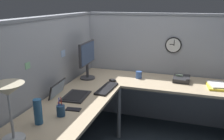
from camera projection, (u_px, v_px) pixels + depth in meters
The scene contains 17 objects.
cubicle_wall_back at pixel (45, 88), 2.65m from camera, with size 2.57×0.12×1.58m.
cubicle_wall_right at pixel (161, 68), 3.44m from camera, with size 0.12×2.37×1.58m.
desk at pixel (129, 104), 2.62m from camera, with size 2.35×2.15×0.73m.
monitor at pixel (87, 57), 3.11m from camera, with size 0.46×0.20×0.50m.
laptop at pixel (68, 94), 2.59m from camera, with size 0.36×0.40×0.22m.
keyboard at pixel (107, 88), 2.79m from camera, with size 0.43×0.14×0.02m, color black.
computer_mouse at pixel (113, 80), 3.07m from camera, with size 0.06×0.10×0.03m, color black.
desk_lamp_dome at pixel (8, 95), 1.68m from camera, with size 0.24×0.24×0.44m.
pen_cup at pixel (61, 110), 2.13m from camera, with size 0.08×0.08×0.18m.
cell_phone at pixel (73, 109), 2.27m from camera, with size 0.07×0.14×0.01m, color black.
thermos_flask at pixel (38, 112), 1.98m from camera, with size 0.07×0.07×0.22m, color #26598C.
office_phone at pixel (182, 79), 3.04m from camera, with size 0.20×0.22×0.11m.
book_stack at pixel (217, 86), 2.85m from camera, with size 0.31×0.25×0.04m.
coffee_mug at pixel (139, 75), 3.19m from camera, with size 0.08×0.08×0.10m, color #2D4C8C.
wall_clock at pixel (173, 45), 3.25m from camera, with size 0.04×0.22×0.22m.
pinned_note_leftmost at pixel (63, 54), 2.86m from camera, with size 0.09×0.00×0.08m, color #99B7E5.
pinned_note_middle at pixel (28, 66), 2.23m from camera, with size 0.07×0.00×0.06m, color #8CCC99.
Camera 1 is at (-2.50, -0.60, 1.73)m, focal length 37.95 mm.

